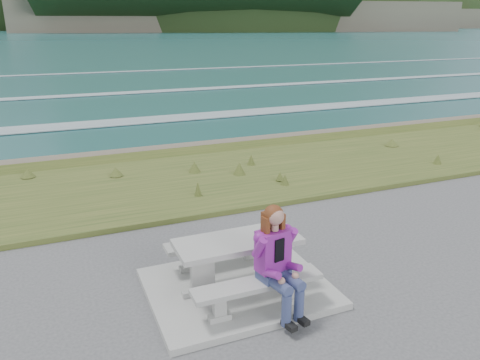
# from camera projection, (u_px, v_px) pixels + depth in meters

# --- Properties ---
(concrete_slab) EXTENTS (2.60, 2.10, 0.10)m
(concrete_slab) POSITION_uv_depth(u_px,v_px,m) (238.00, 288.00, 6.93)
(concrete_slab) COLOR #999A95
(concrete_slab) RESTS_ON ground
(picnic_table) EXTENTS (1.80, 0.75, 0.75)m
(picnic_table) POSITION_uv_depth(u_px,v_px,m) (238.00, 250.00, 6.73)
(picnic_table) COLOR #999A95
(picnic_table) RESTS_ON concrete_slab
(bench_landward) EXTENTS (1.80, 0.35, 0.45)m
(bench_landward) POSITION_uv_depth(u_px,v_px,m) (258.00, 288.00, 6.19)
(bench_landward) COLOR #999A95
(bench_landward) RESTS_ON concrete_slab
(bench_seaward) EXTENTS (1.80, 0.35, 0.45)m
(bench_seaward) POSITION_uv_depth(u_px,v_px,m) (221.00, 244.00, 7.42)
(bench_seaward) COLOR #999A95
(bench_seaward) RESTS_ON concrete_slab
(grass_verge) EXTENTS (160.00, 4.50, 0.22)m
(grass_verge) POSITION_uv_depth(u_px,v_px,m) (160.00, 187.00, 11.32)
(grass_verge) COLOR #314A1B
(grass_verge) RESTS_ON ground
(shore_drop) EXTENTS (160.00, 0.80, 2.20)m
(shore_drop) POSITION_uv_depth(u_px,v_px,m) (137.00, 157.00, 13.86)
(shore_drop) COLOR #64564B
(shore_drop) RESTS_ON ground
(ocean) EXTENTS (1600.00, 1600.00, 0.09)m
(ocean) POSITION_uv_depth(u_px,v_px,m) (88.00, 115.00, 29.48)
(ocean) COLOR #205A5C
(ocean) RESTS_ON ground
(headland_range) EXTENTS (729.83, 363.95, 215.85)m
(headland_range) POSITION_uv_depth(u_px,v_px,m) (266.00, 15.00, 421.30)
(headland_range) COLOR #64564B
(headland_range) RESTS_ON ground
(seated_woman) EXTENTS (0.56, 0.82, 1.49)m
(seated_woman) POSITION_uv_depth(u_px,v_px,m) (280.00, 276.00, 6.10)
(seated_woman) COLOR navy
(seated_woman) RESTS_ON concrete_slab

